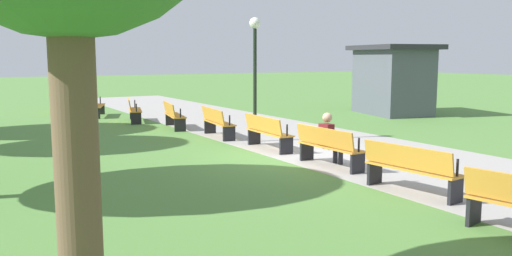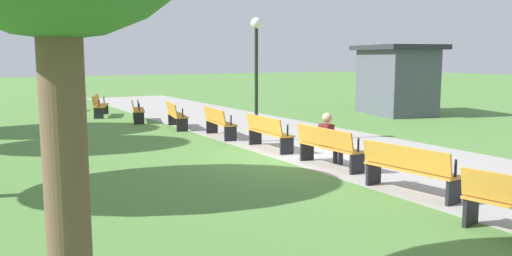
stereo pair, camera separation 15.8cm
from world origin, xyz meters
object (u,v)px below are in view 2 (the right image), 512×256
bench_1 (99,105)px  bench_2 (136,109)px  bench_0 (64,102)px  bench_3 (176,114)px  bench_4 (219,122)px  bench_6 (328,146)px  bench_7 (409,168)px  bench_5 (268,132)px  person_seated (329,138)px  kiosk (396,79)px  lamp_post (256,54)px

bench_1 → bench_2: 2.59m
bench_0 → bench_3: size_ratio=0.99×
bench_2 → bench_4: (5.08, 1.01, 0.00)m
bench_6 → bench_7: size_ratio=0.99×
bench_4 → bench_7: (7.76, 0.00, 0.00)m
bench_0 → bench_1: 2.59m
bench_0 → bench_4: size_ratio=0.99×
bench_2 → bench_3: same height
bench_5 → bench_2: bearing=-168.8°
bench_0 → bench_7: bearing=33.8°
bench_4 → person_seated: bearing=10.7°
bench_1 → bench_3: (4.98, 1.40, 0.00)m
bench_2 → person_seated: bearing=23.4°
bench_0 → bench_1: same height
bench_1 → kiosk: kiosk is taller
bench_4 → bench_6: size_ratio=1.01×
lamp_post → kiosk: bearing=111.0°
bench_2 → bench_3: 2.59m
bench_3 → kiosk: 9.85m
bench_1 → lamp_post: (8.84, 2.39, 2.03)m
bench_4 → bench_7: bearing=6.8°
bench_6 → bench_2: bearing=-175.5°
bench_1 → bench_0: bearing=-137.2°
bench_3 → person_seated: (7.59, 0.75, 0.16)m
bench_3 → kiosk: kiosk is taller
bench_1 → bench_2: same height
person_seated → kiosk: size_ratio=0.28×
bench_2 → lamp_post: lamp_post is taller
bench_1 → bench_5: 10.32m
bench_1 → kiosk: 12.49m
bench_2 → bench_6: (10.25, 1.21, 0.00)m
bench_5 → bench_6: 2.59m
bench_4 → bench_6: (5.17, 0.20, 0.00)m
bench_5 → lamp_post: bearing=165.7°
bench_1 → bench_5: size_ratio=1.02×
person_seated → bench_3: bearing=-176.6°
bench_0 → bench_3: (7.38, 2.39, 0.00)m
bench_1 → person_seated: person_seated is taller
bench_4 → kiosk: size_ratio=0.44×
bench_5 → bench_6: size_ratio=1.00×
lamp_post → bench_6: bearing=-5.6°
bench_7 → bench_3: bearing=175.5°
bench_0 → bench_1: size_ratio=0.99×
bench_3 → bench_6: 7.76m
bench_4 → person_seated: size_ratio=1.57×
bench_4 → person_seated: (5.03, 0.34, 0.16)m
bench_2 → bench_3: (2.52, 0.60, 0.00)m
kiosk → bench_6: bearing=-38.1°
bench_1 → kiosk: size_ratio=0.44×
bench_1 → bench_7: (15.30, 1.81, 0.00)m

